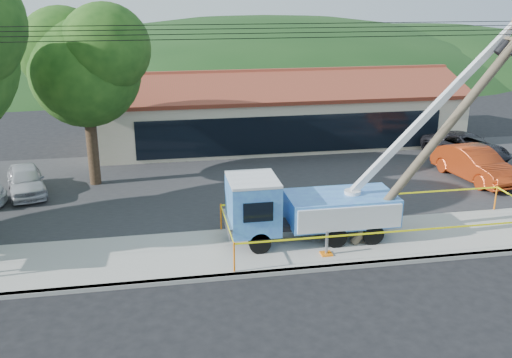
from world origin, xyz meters
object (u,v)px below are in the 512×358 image
object	(u,v)px
car_silver	(28,196)
utility_truck	(309,204)
car_dark	(464,160)
leaning_pole	(449,125)
car_red	(473,181)

from	to	relation	value
car_silver	utility_truck	bearing A→B (deg)	-47.15
utility_truck	car_dark	size ratio (longest dim) A/B	2.18
leaning_pole	car_red	size ratio (longest dim) A/B	1.66
car_red	car_dark	distance (m)	3.85
leaning_pole	car_dark	distance (m)	12.92
car_red	car_dark	size ratio (longest dim) A/B	0.97
utility_truck	leaning_pole	xyz separation A→B (m)	(5.07, -0.80, 3.10)
utility_truck	car_silver	world-z (taller)	utility_truck
utility_truck	leaning_pole	distance (m)	5.99
car_silver	car_red	size ratio (longest dim) A/B	0.79
leaning_pole	utility_truck	bearing A→B (deg)	171.01
car_silver	leaning_pole	bearing A→B (deg)	-41.02
leaning_pole	car_red	bearing A→B (deg)	50.47
leaning_pole	car_red	xyz separation A→B (m)	(5.28, 6.39, -4.68)
car_dark	car_silver	bearing A→B (deg)	164.08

